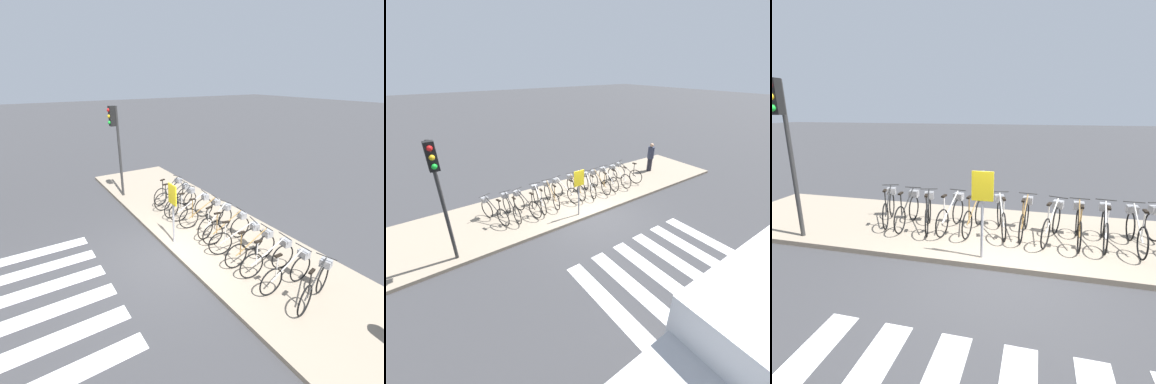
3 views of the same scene
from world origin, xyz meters
The scene contains 16 objects.
ground_plane centered at (0.00, 0.00, 0.00)m, with size 120.00×120.00×0.00m, color #38383A.
sidewalk centered at (0.00, 1.76, 0.06)m, with size 16.17×3.53×0.12m.
parked_bicycle_0 centered at (-3.37, 1.75, 0.57)m, with size 0.63×1.60×1.02m.
parked_bicycle_1 centered at (-2.74, 1.63, 0.57)m, with size 0.46×1.67×1.02m.
parked_bicycle_2 centered at (-2.17, 1.59, 0.57)m, with size 0.60×1.61×1.02m.
parked_bicycle_3 centered at (-1.55, 1.67, 0.57)m, with size 0.46×1.65×1.02m.
parked_bicycle_4 centered at (-0.95, 1.71, 0.57)m, with size 0.46×1.66×1.02m.
parked_bicycle_5 centered at (-0.29, 1.76, 0.57)m, with size 0.56×1.63×1.02m.
parked_bicycle_6 centered at (0.30, 1.76, 0.57)m, with size 0.46×1.66×1.02m.
parked_bicycle_7 centered at (0.95, 1.60, 0.57)m, with size 0.62×1.61×1.02m.
parked_bicycle_8 centered at (1.53, 1.59, 0.57)m, with size 0.46×1.67×1.02m.
parked_bicycle_9 centered at (2.10, 1.63, 0.57)m, with size 0.46×1.66×1.02m.
parked_bicycle_10 centered at (2.73, 1.59, 0.57)m, with size 0.46×1.67×1.02m.
parked_bicycle_11 centered at (3.37, 1.71, 0.57)m, with size 0.59×1.62×1.02m.
traffic_light centered at (-5.00, 0.24, 2.73)m, with size 0.24×0.40×3.64m.
sign_post centered at (-0.51, 0.29, 1.38)m, with size 0.44×0.07×1.85m.
Camera 1 is at (6.46, -3.46, 4.80)m, focal length 28.00 mm.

